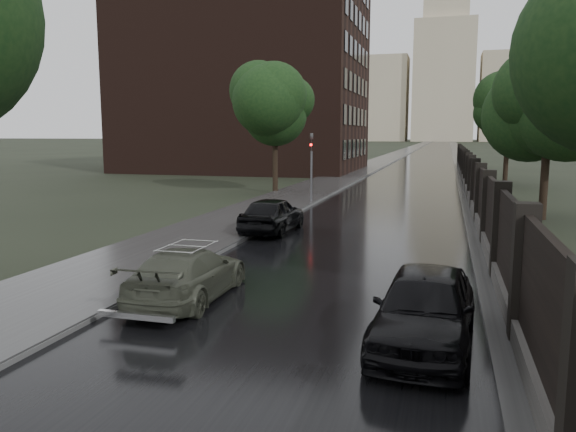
{
  "coord_description": "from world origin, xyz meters",
  "views": [
    {
      "loc": [
        3.11,
        -6.17,
        3.97
      ],
      "look_at": [
        -1.46,
        10.01,
        1.5
      ],
      "focal_mm": 35.0,
      "sensor_mm": 36.0,
      "label": 1
    }
  ],
  "objects_px": {
    "traffic_light": "(311,162)",
    "volga_sedan": "(188,274)",
    "tree_left_far": "(275,114)",
    "car_right_near": "(425,308)",
    "tree_right_b": "(549,112)",
    "hatchback_left": "(272,214)",
    "tree_right_c": "(508,121)"
  },
  "relations": [
    {
      "from": "tree_right_c",
      "to": "volga_sedan",
      "type": "distance_m",
      "value": 35.97
    },
    {
      "from": "volga_sedan",
      "to": "car_right_near",
      "type": "relative_size",
      "value": 1.0
    },
    {
      "from": "traffic_light",
      "to": "hatchback_left",
      "type": "distance_m",
      "value": 9.89
    },
    {
      "from": "traffic_light",
      "to": "car_right_near",
      "type": "height_order",
      "value": "traffic_light"
    },
    {
      "from": "hatchback_left",
      "to": "tree_right_c",
      "type": "bearing_deg",
      "value": -112.53
    },
    {
      "from": "tree_right_c",
      "to": "volga_sedan",
      "type": "height_order",
      "value": "tree_right_c"
    },
    {
      "from": "tree_left_far",
      "to": "volga_sedan",
      "type": "height_order",
      "value": "tree_left_far"
    },
    {
      "from": "car_right_near",
      "to": "tree_right_c",
      "type": "bearing_deg",
      "value": 85.95
    },
    {
      "from": "tree_left_far",
      "to": "traffic_light",
      "type": "relative_size",
      "value": 1.85
    },
    {
      "from": "traffic_light",
      "to": "volga_sedan",
      "type": "height_order",
      "value": "traffic_light"
    },
    {
      "from": "hatchback_left",
      "to": "car_right_near",
      "type": "bearing_deg",
      "value": 121.92
    },
    {
      "from": "tree_left_far",
      "to": "volga_sedan",
      "type": "xyz_separation_m",
      "value": [
        5.23,
        -24.2,
        -4.61
      ]
    },
    {
      "from": "tree_right_b",
      "to": "hatchback_left",
      "type": "height_order",
      "value": "tree_right_b"
    },
    {
      "from": "tree_right_c",
      "to": "car_right_near",
      "type": "height_order",
      "value": "tree_right_c"
    },
    {
      "from": "tree_right_c",
      "to": "traffic_light",
      "type": "height_order",
      "value": "tree_right_c"
    },
    {
      "from": "hatchback_left",
      "to": "car_right_near",
      "type": "distance_m",
      "value": 12.74
    },
    {
      "from": "tree_right_b",
      "to": "traffic_light",
      "type": "distance_m",
      "value": 12.44
    },
    {
      "from": "tree_right_b",
      "to": "tree_right_c",
      "type": "relative_size",
      "value": 1.0
    },
    {
      "from": "tree_right_c",
      "to": "volga_sedan",
      "type": "xyz_separation_m",
      "value": [
        -10.27,
        -34.2,
        -4.31
      ]
    },
    {
      "from": "volga_sedan",
      "to": "hatchback_left",
      "type": "height_order",
      "value": "hatchback_left"
    },
    {
      "from": "car_right_near",
      "to": "traffic_light",
      "type": "bearing_deg",
      "value": 112.37
    },
    {
      "from": "tree_right_c",
      "to": "traffic_light",
      "type": "relative_size",
      "value": 1.75
    },
    {
      "from": "tree_right_c",
      "to": "hatchback_left",
      "type": "xyz_separation_m",
      "value": [
        -11.1,
        -24.73,
        -4.21
      ]
    },
    {
      "from": "tree_left_far",
      "to": "volga_sedan",
      "type": "bearing_deg",
      "value": -77.8
    },
    {
      "from": "traffic_light",
      "to": "car_right_near",
      "type": "bearing_deg",
      "value": -71.03
    },
    {
      "from": "tree_left_far",
      "to": "traffic_light",
      "type": "bearing_deg",
      "value": -53.53
    },
    {
      "from": "tree_right_b",
      "to": "traffic_light",
      "type": "bearing_deg",
      "value": 165.76
    },
    {
      "from": "hatchback_left",
      "to": "car_right_near",
      "type": "relative_size",
      "value": 0.98
    },
    {
      "from": "traffic_light",
      "to": "volga_sedan",
      "type": "distance_m",
      "value": 19.33
    },
    {
      "from": "car_right_near",
      "to": "tree_left_far",
      "type": "bearing_deg",
      "value": 116.21
    },
    {
      "from": "tree_left_far",
      "to": "car_right_near",
      "type": "distance_m",
      "value": 28.28
    },
    {
      "from": "tree_left_far",
      "to": "car_right_near",
      "type": "relative_size",
      "value": 1.68
    }
  ]
}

